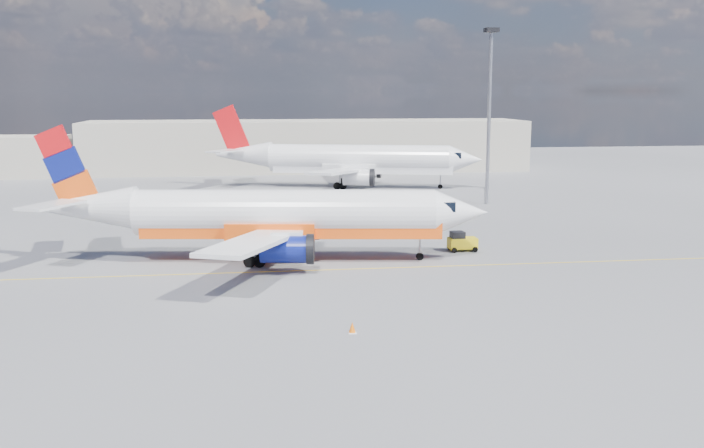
{
  "coord_description": "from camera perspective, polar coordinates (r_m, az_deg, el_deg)",
  "views": [
    {
      "loc": [
        -5.31,
        -51.73,
        12.71
      ],
      "look_at": [
        2.14,
        1.9,
        3.5
      ],
      "focal_mm": 40.0,
      "sensor_mm": 36.0,
      "label": 1
    }
  ],
  "objects": [
    {
      "name": "main_jet",
      "position": [
        59.38,
        -5.92,
        0.63
      ],
      "size": [
        34.18,
        26.71,
        10.34
      ],
      "rotation": [
        0.0,
        0.0,
        -0.14
      ],
      "color": "white",
      "rests_on": "ground"
    },
    {
      "name": "ground",
      "position": [
        53.53,
        -1.99,
        -4.09
      ],
      "size": [
        240.0,
        240.0,
        0.0
      ],
      "primitive_type": "plane",
      "color": "#5B5B5F",
      "rests_on": "ground"
    },
    {
      "name": "gse_tug",
      "position": [
        63.52,
        7.97,
        -1.29
      ],
      "size": [
        2.29,
        1.46,
        1.6
      ],
      "rotation": [
        0.0,
        0.0,
        0.03
      ],
      "color": "black",
      "rests_on": "ground"
    },
    {
      "name": "traffic_cone",
      "position": [
        41.98,
        0.02,
        -7.55
      ],
      "size": [
        0.43,
        0.43,
        0.6
      ],
      "color": "white",
      "rests_on": "ground"
    },
    {
      "name": "floodlight_mast",
      "position": [
        89.75,
        9.97,
        8.88
      ],
      "size": [
        1.43,
        1.43,
        19.56
      ],
      "color": "#9B9AA2",
      "rests_on": "ground"
    },
    {
      "name": "terminal_main",
      "position": [
        127.45,
        -3.26,
        5.72
      ],
      "size": [
        70.0,
        14.0,
        8.0
      ],
      "primitive_type": "cube",
      "color": "beige",
      "rests_on": "ground"
    },
    {
      "name": "taxi_line",
      "position": [
        56.44,
        -2.31,
        -3.36
      ],
      "size": [
        70.0,
        0.15,
        0.01
      ],
      "primitive_type": "cube",
      "color": "yellow",
      "rests_on": "ground"
    },
    {
      "name": "second_jet",
      "position": [
        104.27,
        -0.12,
        4.66
      ],
      "size": [
        36.17,
        27.61,
        10.93
      ],
      "rotation": [
        0.0,
        0.0,
        -0.26
      ],
      "color": "white",
      "rests_on": "ground"
    }
  ]
}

